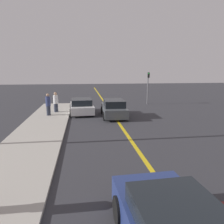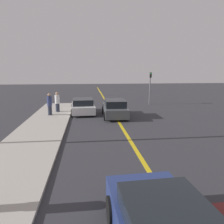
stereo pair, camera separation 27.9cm
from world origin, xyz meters
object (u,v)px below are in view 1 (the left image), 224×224
Objects in this scene: car_far_distant at (114,109)px; car_parked_left_lot at (82,106)px; pedestrian_mid_group at (48,104)px; pedestrian_far_standing at (56,102)px; traffic_light at (148,85)px.

car_far_distant is 3.07m from car_parked_left_lot.
pedestrian_mid_group is 1.02× the size of pedestrian_far_standing.
pedestrian_far_standing reaches higher than car_parked_left_lot.
car_far_distant is 2.43× the size of pedestrian_far_standing.
car_parked_left_lot is at bearing -149.65° from traffic_light.
pedestrian_mid_group reaches higher than car_far_distant.
pedestrian_far_standing is 0.50× the size of traffic_light.
car_far_distant is 7.57m from traffic_light.
car_far_distant is 1.03× the size of car_parked_left_lot.
traffic_light reaches higher than car_far_distant.
pedestrian_mid_group is (-2.63, -0.96, 0.37)m from car_parked_left_lot.
pedestrian_far_standing is 10.11m from traffic_light.
car_parked_left_lot is 2.27m from pedestrian_far_standing.
car_parked_left_lot is 8.38m from traffic_light.
pedestrian_mid_group reaches higher than pedestrian_far_standing.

